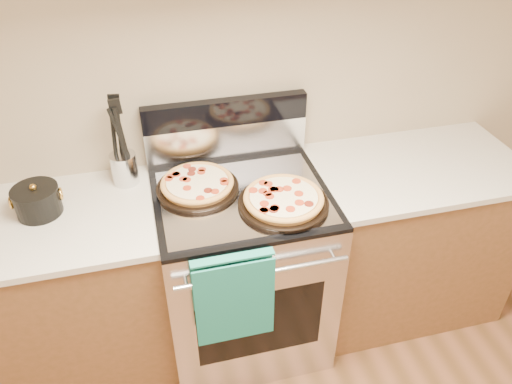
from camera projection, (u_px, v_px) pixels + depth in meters
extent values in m
plane|color=tan|center=(222.00, 69.00, 2.19)|extent=(4.00, 0.00, 4.00)
cube|color=#B7B7BC|center=(243.00, 271.00, 2.44)|extent=(0.76, 0.68, 0.90)
cube|color=black|center=(260.00, 324.00, 2.18)|extent=(0.56, 0.01, 0.40)
cube|color=black|center=(241.00, 195.00, 2.17)|extent=(0.76, 0.68, 0.02)
cube|color=silver|center=(227.00, 141.00, 2.36)|extent=(0.76, 0.06, 0.18)
cube|color=black|center=(225.00, 112.00, 2.27)|extent=(0.76, 0.06, 0.12)
cylinder|color=silver|center=(263.00, 273.00, 1.94)|extent=(0.70, 0.03, 0.03)
cube|color=gray|center=(243.00, 197.00, 2.14)|extent=(0.70, 0.55, 0.01)
cube|color=brown|center=(56.00, 301.00, 2.30)|extent=(1.00, 0.62, 0.88)
cube|color=beige|center=(29.00, 225.00, 2.03)|extent=(1.02, 0.64, 0.03)
cube|color=brown|center=(403.00, 239.00, 2.65)|extent=(1.00, 0.62, 0.88)
cube|color=beige|center=(420.00, 167.00, 2.38)|extent=(1.02, 0.64, 0.03)
cylinder|color=silver|center=(125.00, 168.00, 2.21)|extent=(0.13, 0.13, 0.14)
cylinder|color=black|center=(38.00, 202.00, 2.04)|extent=(0.19, 0.19, 0.11)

